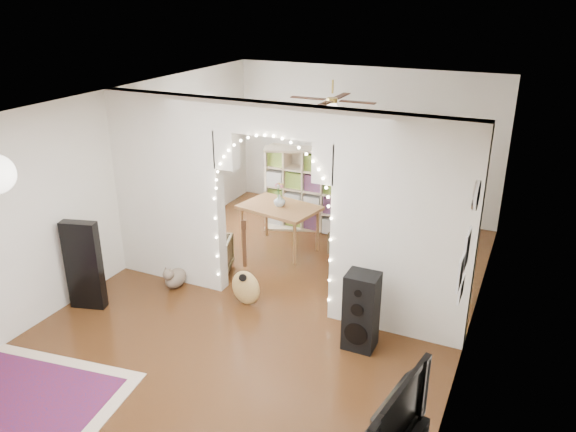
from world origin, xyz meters
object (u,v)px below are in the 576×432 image
at_px(acoustic_guitar, 245,274).
at_px(floor_speaker, 361,311).
at_px(dining_table, 280,210).
at_px(dining_chair_left, 211,256).
at_px(bookcase, 305,189).
at_px(dining_chair_right, 347,243).

distance_m(acoustic_guitar, floor_speaker, 1.71).
xyz_separation_m(dining_table, dining_chair_left, (-0.58, -1.15, -0.41)).
xyz_separation_m(acoustic_guitar, floor_speaker, (1.69, -0.28, 0.02)).
xyz_separation_m(floor_speaker, bookcase, (-2.00, 3.02, 0.25)).
height_order(floor_speaker, dining_chair_left, floor_speaker).
relative_size(acoustic_guitar, dining_chair_left, 1.73).
bearing_deg(acoustic_guitar, dining_table, 79.65).
bearing_deg(acoustic_guitar, bookcase, 75.30).
relative_size(acoustic_guitar, dining_chair_right, 2.17).
xyz_separation_m(bookcase, dining_chair_left, (-0.61, -2.14, -0.46)).
bearing_deg(dining_table, floor_speaker, -34.26).
height_order(bookcase, dining_chair_left, bookcase).
height_order(dining_table, dining_chair_left, dining_table).
distance_m(bookcase, dining_chair_right, 1.39).
xyz_separation_m(dining_table, dining_chair_right, (1.08, 0.24, -0.46)).
bearing_deg(floor_speaker, dining_chair_right, 112.55).
bearing_deg(dining_table, acoustic_guitar, -68.30).
height_order(floor_speaker, bookcase, bookcase).
distance_m(dining_table, dining_chair_right, 1.20).
xyz_separation_m(acoustic_guitar, dining_chair_left, (-0.92, 0.60, -0.18)).
relative_size(floor_speaker, bookcase, 0.66).
bearing_deg(dining_chair_right, floor_speaker, -57.52).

